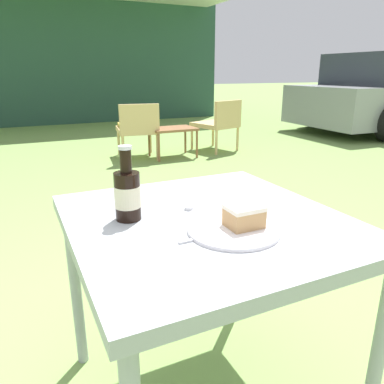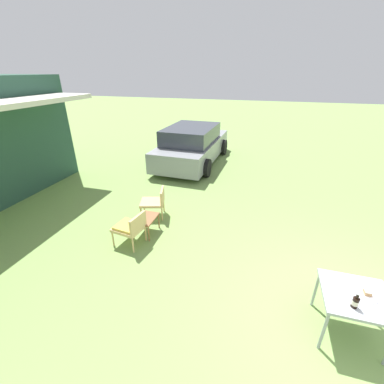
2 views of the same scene
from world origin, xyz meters
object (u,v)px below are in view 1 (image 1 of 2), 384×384
wicker_chair_cushioned (137,127)px  cake_on_plate (238,224)px  patio_table (206,238)px  garden_side_table (173,131)px  cola_bottle_near (127,194)px  wicker_chair_plain (219,122)px

wicker_chair_cushioned → cake_on_plate: 4.02m
patio_table → cake_on_plate: cake_on_plate is taller
garden_side_table → cake_on_plate: 4.04m
cake_on_plate → cola_bottle_near: size_ratio=1.15×
wicker_chair_cushioned → wicker_chair_plain: 1.20m
cake_on_plate → cola_bottle_near: (-0.24, 0.21, 0.06)m
wicker_chair_cushioned → wicker_chair_plain: size_ratio=1.00×
cake_on_plate → cola_bottle_near: cola_bottle_near is taller
patio_table → cake_on_plate: (0.03, -0.12, 0.09)m
garden_side_table → cola_bottle_near: cola_bottle_near is taller
garden_side_table → cola_bottle_near: 3.94m
wicker_chair_cushioned → cake_on_plate: size_ratio=2.87×
garden_side_table → patio_table: (-1.42, -3.65, 0.27)m
wicker_chair_cushioned → cola_bottle_near: 3.88m
wicker_chair_plain → cola_bottle_near: cola_bottle_near is taller
cake_on_plate → cola_bottle_near: 0.33m
cake_on_plate → wicker_chair_cushioned: bearing=76.4°
garden_side_table → patio_table: 3.93m
wicker_chair_plain → cake_on_plate: cake_on_plate is taller
patio_table → cake_on_plate: size_ratio=3.26×
wicker_chair_plain → patio_table: size_ratio=0.88×
wicker_chair_cushioned → wicker_chair_plain: (1.20, -0.02, -0.00)m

